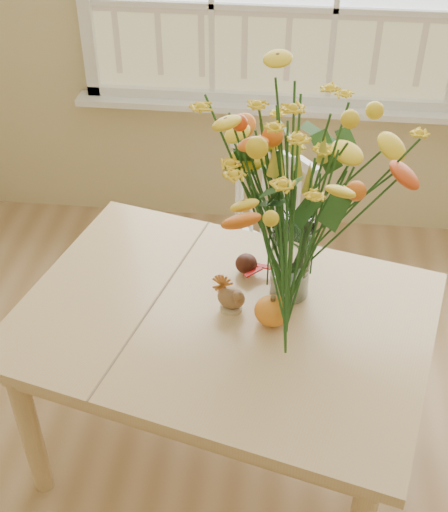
# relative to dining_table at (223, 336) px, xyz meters

# --- Properties ---
(dining_table) EXTENTS (1.45, 1.19, 0.68)m
(dining_table) POSITION_rel_dining_table_xyz_m (0.00, 0.00, 0.00)
(dining_table) COLOR tan
(dining_table) RESTS_ON floor
(windsor_chair) EXTENTS (0.54, 0.53, 0.86)m
(windsor_chair) POSITION_rel_dining_table_xyz_m (0.08, 0.64, -0.11)
(windsor_chair) COLOR white
(windsor_chair) RESTS_ON floor
(flower_vase) EXTENTS (0.59, 0.59, 0.70)m
(flower_vase) POSITION_rel_dining_table_xyz_m (0.20, 0.13, 0.51)
(flower_vase) COLOR white
(flower_vase) RESTS_ON dining_table
(pumpkin) EXTENTS (0.11, 0.11, 0.09)m
(pumpkin) POSITION_rel_dining_table_xyz_m (0.15, -0.02, 0.13)
(pumpkin) COLOR orange
(pumpkin) RESTS_ON dining_table
(turkey_figurine) EXTENTS (0.10, 0.09, 0.11)m
(turkey_figurine) POSITION_rel_dining_table_xyz_m (0.02, 0.03, 0.14)
(turkey_figurine) COLOR #CCB78C
(turkey_figurine) RESTS_ON dining_table
(dark_gourd) EXTENTS (0.13, 0.08, 0.07)m
(dark_gourd) POSITION_rel_dining_table_xyz_m (0.05, 0.22, 0.12)
(dark_gourd) COLOR #38160F
(dark_gourd) RESTS_ON dining_table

